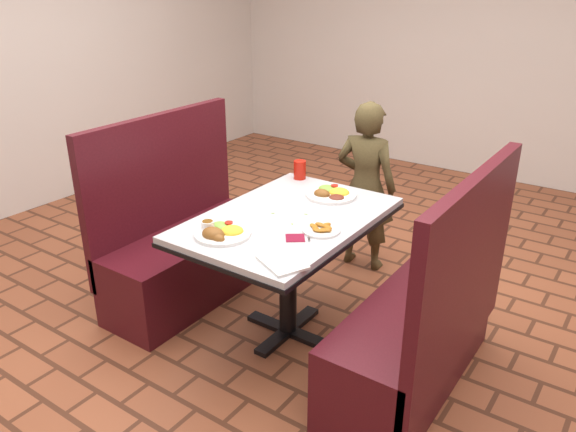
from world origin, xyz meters
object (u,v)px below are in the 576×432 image
object	(u,v)px
booth_bench_right	(421,331)
plantain_plate	(321,229)
red_tumbler	(300,170)
booth_bench_left	(186,248)
dining_table	(288,232)
near_dinner_plate	(221,230)
far_dinner_plate	(332,192)
diner_person	(366,187)

from	to	relation	value
booth_bench_right	plantain_plate	world-z (taller)	booth_bench_right
plantain_plate	red_tumbler	bearing A→B (deg)	131.43
booth_bench_left	plantain_plate	size ratio (longest dim) A/B	6.23
dining_table	near_dinner_plate	size ratio (longest dim) A/B	4.30
booth_bench_left	far_dinner_plate	xyz separation A→B (m)	(0.84, 0.39, 0.45)
booth_bench_right	near_dinner_plate	bearing A→B (deg)	-157.24
booth_bench_right	red_tumbler	xyz separation A→B (m)	(-1.08, 0.54, 0.48)
far_dinner_plate	plantain_plate	distance (m)	0.51
dining_table	red_tumbler	bearing A→B (deg)	117.85
booth_bench_right	near_dinner_plate	world-z (taller)	booth_bench_right
diner_person	red_tumbler	world-z (taller)	diner_person
plantain_plate	red_tumbler	world-z (taller)	red_tumbler
red_tumbler	diner_person	bearing A→B (deg)	64.79
far_dinner_plate	booth_bench_left	bearing A→B (deg)	-154.89
dining_table	red_tumbler	xyz separation A→B (m)	(-0.29, 0.54, 0.15)
booth_bench_right	far_dinner_plate	bearing A→B (deg)	152.65
diner_person	near_dinner_plate	xyz separation A→B (m)	(-0.07, -1.42, 0.18)
booth_bench_right	plantain_plate	xyz separation A→B (m)	(-0.55, -0.07, 0.43)
near_dinner_plate	booth_bench_left	bearing A→B (deg)	149.59
diner_person	near_dinner_plate	size ratio (longest dim) A/B	4.23
booth_bench_left	near_dinner_plate	size ratio (longest dim) A/B	4.26
near_dinner_plate	booth_bench_right	bearing A→B (deg)	22.76
booth_bench_left	near_dinner_plate	distance (m)	0.89
far_dinner_plate	red_tumbler	distance (m)	0.36
diner_person	plantain_plate	bearing A→B (deg)	100.94
booth_bench_right	red_tumbler	bearing A→B (deg)	153.47
dining_table	red_tumbler	world-z (taller)	red_tumbler
red_tumbler	booth_bench_left	bearing A→B (deg)	-133.43
dining_table	booth_bench_left	world-z (taller)	booth_bench_left
dining_table	red_tumbler	distance (m)	0.63
booth_bench_right	far_dinner_plate	xyz separation A→B (m)	(-0.76, 0.39, 0.45)
near_dinner_plate	plantain_plate	distance (m)	0.50
red_tumbler	near_dinner_plate	bearing A→B (deg)	-80.66
dining_table	booth_bench_left	distance (m)	0.86
booth_bench_left	booth_bench_right	distance (m)	1.60
far_dinner_plate	red_tumbler	bearing A→B (deg)	155.44
dining_table	near_dinner_plate	distance (m)	0.43
plantain_plate	red_tumbler	size ratio (longest dim) A/B	1.64
dining_table	near_dinner_plate	xyz separation A→B (m)	(-0.13, -0.39, 0.13)
booth_bench_left	near_dinner_plate	world-z (taller)	booth_bench_left
booth_bench_left	booth_bench_right	bearing A→B (deg)	0.00
booth_bench_right	diner_person	bearing A→B (deg)	129.90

